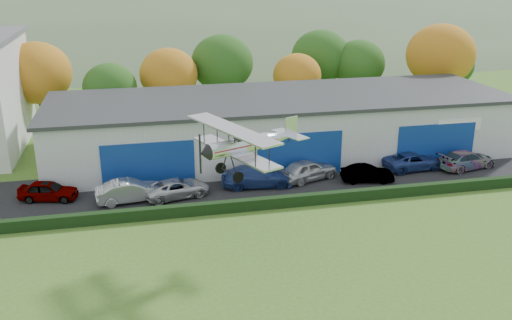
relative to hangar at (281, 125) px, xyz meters
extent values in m
cube|color=black|center=(-2.00, -6.98, -2.63)|extent=(48.00, 9.00, 0.05)
cube|color=black|center=(-2.00, -11.78, -2.26)|extent=(46.00, 0.60, 0.80)
cube|color=#B2B7BC|center=(0.00, 0.02, -0.16)|extent=(40.00, 12.00, 5.00)
cube|color=#2D3033|center=(0.00, 0.02, 2.49)|extent=(40.60, 12.60, 0.30)
cube|color=navy|center=(-12.00, -6.03, -0.86)|extent=(7.00, 0.12, 3.60)
cube|color=navy|center=(0.00, -6.03, -0.86)|extent=(7.00, 0.12, 3.60)
cube|color=navy|center=(12.00, -6.03, -0.86)|extent=(7.00, 0.12, 3.60)
cylinder|color=#3D2614|center=(-22.00, 12.02, -1.08)|extent=(0.36, 0.36, 3.15)
ellipsoid|color=#AD6015|center=(-22.00, 12.02, 3.37)|extent=(6.84, 6.84, 6.16)
cylinder|color=#3D2614|center=(-15.00, 10.02, -1.43)|extent=(0.36, 0.36, 2.45)
ellipsoid|color=#1E4C14|center=(-15.00, 10.02, 2.03)|extent=(5.32, 5.32, 4.79)
cylinder|color=#3D2614|center=(-9.00, 12.02, -1.26)|extent=(0.36, 0.36, 2.80)
ellipsoid|color=#AD6015|center=(-9.00, 12.02, 2.70)|extent=(6.08, 6.08, 5.47)
cylinder|color=#3D2614|center=(-3.00, 14.02, -1.08)|extent=(0.36, 0.36, 3.15)
ellipsoid|color=#1E4C14|center=(-3.00, 14.02, 3.37)|extent=(6.84, 6.84, 6.16)
cylinder|color=#3D2614|center=(5.00, 12.02, -1.43)|extent=(0.36, 0.36, 2.45)
ellipsoid|color=#AD6015|center=(5.00, 12.02, 2.03)|extent=(5.32, 5.32, 4.79)
cylinder|color=#3D2614|center=(13.00, 14.02, -1.26)|extent=(0.36, 0.36, 2.80)
ellipsoid|color=#1E4C14|center=(13.00, 14.02, 2.70)|extent=(6.08, 6.08, 5.47)
cylinder|color=#3D2614|center=(21.00, 10.02, -0.91)|extent=(0.36, 0.36, 3.50)
ellipsoid|color=#AD6015|center=(21.00, 10.02, 4.04)|extent=(7.60, 7.60, 6.84)
cylinder|color=#3D2614|center=(25.00, 14.02, -1.43)|extent=(0.36, 0.36, 2.45)
ellipsoid|color=#1E4C14|center=(25.00, 14.02, 2.03)|extent=(5.32, 5.32, 4.79)
cylinder|color=#3D2614|center=(9.00, 16.02, -1.08)|extent=(0.36, 0.36, 3.15)
ellipsoid|color=#1E4C14|center=(9.00, 16.02, 3.37)|extent=(6.84, 6.84, 6.16)
ellipsoid|color=#4C6642|center=(15.00, 112.02, -18.06)|extent=(320.00, 196.00, 56.00)
ellipsoid|color=#4C6642|center=(85.00, 112.02, -12.56)|extent=(240.00, 126.00, 36.00)
imported|color=gray|center=(-19.27, -6.99, -1.89)|extent=(4.46, 2.58, 1.43)
imported|color=silver|center=(-13.46, -8.53, -1.80)|extent=(5.05, 2.35, 1.60)
imported|color=silver|center=(-10.12, -8.43, -1.93)|extent=(5.24, 3.36, 1.34)
imported|color=navy|center=(-3.87, -7.60, -1.80)|extent=(5.73, 2.75, 1.61)
imported|color=silver|center=(0.32, -7.20, -1.77)|extent=(5.29, 3.58, 1.67)
imported|color=gray|center=(4.77, -8.61, -1.94)|extent=(4.26, 2.15, 1.34)
imported|color=navy|center=(9.68, -6.73, -1.90)|extent=(5.29, 2.75, 1.42)
imported|color=gray|center=(14.12, -7.48, -1.85)|extent=(5.52, 3.15, 1.51)
cylinder|color=silver|center=(-7.08, -16.89, 3.77)|extent=(3.96, 2.38, 0.93)
cone|color=silver|center=(-4.25, -15.68, 3.77)|extent=(2.44, 1.73, 0.93)
cone|color=black|center=(-9.12, -17.75, 3.77)|extent=(0.83, 1.05, 0.93)
cube|color=maroon|center=(-6.80, -16.77, 3.82)|extent=(4.34, 2.56, 0.06)
cube|color=black|center=(-6.61, -16.69, 4.20)|extent=(1.38, 1.05, 0.26)
cube|color=silver|center=(-7.27, -16.97, 3.46)|extent=(4.07, 7.32, 0.10)
cube|color=silver|center=(-7.46, -17.05, 4.85)|extent=(4.33, 7.73, 0.10)
cylinder|color=black|center=(-6.66, -19.61, 4.16)|extent=(0.08, 0.08, 1.34)
cylinder|color=black|center=(-5.80, -19.25, 4.16)|extent=(0.08, 0.08, 1.34)
cylinder|color=black|center=(-8.74, -14.69, 4.16)|extent=(0.08, 0.08, 1.34)
cylinder|color=black|center=(-7.89, -14.33, 4.16)|extent=(0.08, 0.08, 1.34)
cylinder|color=black|center=(-7.32, -17.38, 4.49)|extent=(0.14, 0.23, 0.77)
cylinder|color=black|center=(-7.60, -16.72, 4.49)|extent=(0.14, 0.23, 0.77)
cylinder|color=black|center=(-7.48, -17.53, 2.90)|extent=(0.35, 0.69, 1.26)
cylinder|color=black|center=(-7.82, -16.73, 2.90)|extent=(0.35, 0.69, 1.26)
cylinder|color=black|center=(-7.65, -17.13, 2.28)|extent=(0.83, 1.83, 0.07)
cylinder|color=black|center=(-7.29, -17.98, 2.28)|extent=(0.66, 0.39, 0.66)
cylinder|color=black|center=(-8.01, -16.28, 2.28)|extent=(0.66, 0.39, 0.66)
cylinder|color=black|center=(-3.58, -15.40, 3.51)|extent=(0.37, 0.20, 0.43)
cube|color=silver|center=(-3.58, -15.40, 3.82)|extent=(1.90, 2.82, 0.06)
cube|color=silver|center=(-3.49, -15.36, 4.34)|extent=(0.88, 0.42, 1.13)
cube|color=black|center=(-9.37, -17.86, 3.77)|extent=(0.10, 0.14, 2.26)
camera|label=1|loc=(-12.68, -47.07, 13.65)|focal=39.49mm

